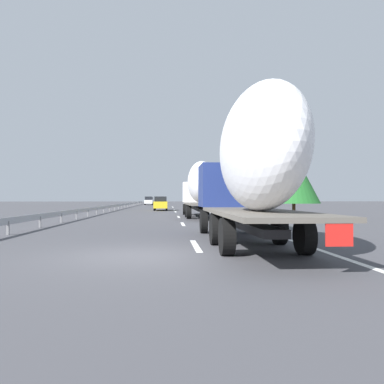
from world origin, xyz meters
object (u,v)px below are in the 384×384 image
Objects in this scene: truck_lead at (200,187)px; truck_trailing at (251,164)px; road_sign at (214,193)px; car_yellow_coupe at (161,203)px; car_silver_hatch at (150,200)px; car_white_van at (149,201)px.

truck_lead is 1.12× the size of truck_trailing.
car_yellow_coupe is at bearing 76.53° from road_sign.
truck_lead is 4.10× the size of road_sign.
car_yellow_coupe is 1.13× the size of car_silver_hatch.
car_white_van is (39.25, 3.46, 0.06)m from car_yellow_coupe.
road_sign is at bearing -169.02° from car_silver_hatch.
truck_trailing is at bearing -174.36° from car_yellow_coupe.
truck_trailing is 35.02m from road_sign.
truck_trailing is 2.70× the size of car_white_van.
road_sign reaches higher than car_white_van.
truck_trailing reaches higher than road_sign.
truck_trailing is at bearing -174.67° from car_white_van.
truck_lead is 2.80× the size of car_yellow_coupe.
car_yellow_coupe is (36.48, 3.60, -1.80)m from truck_trailing.
car_yellow_coupe is 52.22m from car_silver_hatch.
car_yellow_coupe is at bearing -175.92° from car_silver_hatch.
road_sign reaches higher than car_yellow_coupe.
truck_trailing is 2.81× the size of car_silver_hatch.
car_white_van reaches higher than car_yellow_coupe.
truck_trailing reaches higher than car_silver_hatch.
car_yellow_coupe is 39.41m from car_white_van.
truck_trailing is 2.50× the size of car_yellow_coupe.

